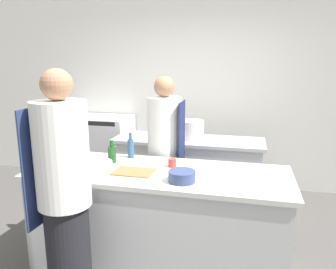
{
  "coord_description": "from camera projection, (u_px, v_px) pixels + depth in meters",
  "views": [
    {
      "loc": [
        0.72,
        -2.63,
        1.83
      ],
      "look_at": [
        0.0,
        0.35,
        1.13
      ],
      "focal_mm": 35.0,
      "sensor_mm": 36.0,
      "label": 1
    }
  ],
  "objects": [
    {
      "name": "bowl_ceramic_blue",
      "position": [
        182.0,
        176.0,
        2.61
      ],
      "size": [
        0.22,
        0.22,
        0.09
      ],
      "color": "navy",
      "rests_on": "prep_counter"
    },
    {
      "name": "cup",
      "position": [
        172.0,
        163.0,
        2.97
      ],
      "size": [
        0.08,
        0.08,
        0.08
      ],
      "color": "#B2382D",
      "rests_on": "prep_counter"
    },
    {
      "name": "cutting_board",
      "position": [
        133.0,
        172.0,
        2.83
      ],
      "size": [
        0.34,
        0.24,
        0.01
      ],
      "color": "olive",
      "rests_on": "prep_counter"
    },
    {
      "name": "chef_at_prep_near",
      "position": [
        64.0,
        195.0,
        2.33
      ],
      "size": [
        0.4,
        0.38,
        1.78
      ],
      "rotation": [
        0.0,
        0.0,
        1.51
      ],
      "color": "black",
      "rests_on": "ground_plane"
    },
    {
      "name": "bowl_mixing_large",
      "position": [
        71.0,
        161.0,
        3.01
      ],
      "size": [
        0.21,
        0.21,
        0.09
      ],
      "color": "white",
      "rests_on": "prep_counter"
    },
    {
      "name": "stockpot",
      "position": [
        191.0,
        130.0,
        4.03
      ],
      "size": [
        0.32,
        0.32,
        0.23
      ],
      "color": "silver",
      "rests_on": "pass_counter"
    },
    {
      "name": "bottle_wine",
      "position": [
        131.0,
        148.0,
        3.24
      ],
      "size": [
        0.06,
        0.06,
        0.25
      ],
      "color": "#2D5175",
      "rests_on": "prep_counter"
    },
    {
      "name": "bowl_prep_small",
      "position": [
        97.0,
        165.0,
        2.94
      ],
      "size": [
        0.28,
        0.28,
        0.06
      ],
      "color": "white",
      "rests_on": "prep_counter"
    },
    {
      "name": "chef_at_stove",
      "position": [
        165.0,
        155.0,
        3.53
      ],
      "size": [
        0.38,
        0.36,
        1.67
      ],
      "rotation": [
        0.0,
        0.0,
        -1.55
      ],
      "color": "black",
      "rests_on": "ground_plane"
    },
    {
      "name": "wall_back",
      "position": [
        197.0,
        90.0,
        4.77
      ],
      "size": [
        8.0,
        0.06,
        2.8
      ],
      "color": "silver",
      "rests_on": "ground_plane"
    },
    {
      "name": "oven_range",
      "position": [
        99.0,
        150.0,
        4.94
      ],
      "size": [
        0.97,
        0.64,
        1.02
      ],
      "color": "silver",
      "rests_on": "ground_plane"
    },
    {
      "name": "prep_counter",
      "position": [
        159.0,
        217.0,
        2.97
      ],
      "size": [
        2.28,
        0.84,
        0.88
      ],
      "color": "silver",
      "rests_on": "ground_plane"
    },
    {
      "name": "bottle_olive_oil",
      "position": [
        112.0,
        154.0,
        3.09
      ],
      "size": [
        0.08,
        0.08,
        0.21
      ],
      "color": "#19471E",
      "rests_on": "prep_counter"
    },
    {
      "name": "ground_plane",
      "position": [
        159.0,
        260.0,
        3.06
      ],
      "size": [
        16.0,
        16.0,
        0.0
      ],
      "primitive_type": "plane",
      "color": "#4C4947"
    },
    {
      "name": "bottle_vinegar",
      "position": [
        61.0,
        148.0,
        3.17
      ],
      "size": [
        0.08,
        0.08,
        0.3
      ],
      "color": "#5B2319",
      "rests_on": "prep_counter"
    },
    {
      "name": "pass_counter",
      "position": [
        188.0,
        172.0,
        4.14
      ],
      "size": [
        1.84,
        0.6,
        0.88
      ],
      "color": "silver",
      "rests_on": "ground_plane"
    }
  ]
}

